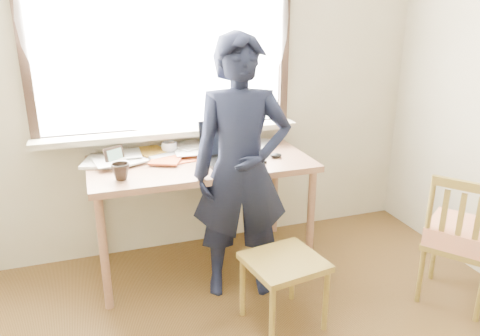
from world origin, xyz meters
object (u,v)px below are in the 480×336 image
object	(u,v)px
person	(241,171)
desk	(201,172)
work_chair	(284,269)
side_chair	(462,236)
laptop	(230,150)
mug_dark	(121,172)
mug_white	(169,148)

from	to	relation	value
person	desk	bearing A→B (deg)	127.22
work_chair	side_chair	size ratio (longest dim) A/B	0.55
laptop	mug_dark	distance (m)	0.76
mug_white	work_chair	size ratio (longest dim) A/B	0.23
mug_dark	side_chair	world-z (taller)	mug_dark
desk	person	distance (m)	0.42
desk	mug_white	distance (m)	0.30
mug_white	mug_dark	distance (m)	0.56
person	mug_dark	bearing A→B (deg)	179.20
side_chair	mug_dark	bearing A→B (deg)	159.20
desk	mug_white	xyz separation A→B (m)	(-0.17, 0.22, 0.12)
mug_dark	side_chair	size ratio (longest dim) A/B	0.13
laptop	person	size ratio (longest dim) A/B	0.24
desk	laptop	bearing A→B (deg)	-7.51
person	side_chair	bearing A→B (deg)	-11.83
desk	person	bearing A→B (deg)	-65.60
desk	mug_dark	xyz separation A→B (m)	(-0.54, -0.19, 0.13)
laptop	mug_dark	world-z (taller)	laptop
mug_dark	desk	bearing A→B (deg)	19.80
side_chair	person	bearing A→B (deg)	155.36
desk	person	size ratio (longest dim) A/B	0.89
desk	side_chair	bearing A→B (deg)	-33.63
work_chair	person	world-z (taller)	person
mug_dark	side_chair	bearing A→B (deg)	-20.80
work_chair	laptop	bearing A→B (deg)	95.80
mug_dark	work_chair	size ratio (longest dim) A/B	0.23
desk	side_chair	distance (m)	1.69
side_chair	desk	bearing A→B (deg)	146.37
mug_white	person	bearing A→B (deg)	-60.43
mug_dark	work_chair	bearing A→B (deg)	-36.09
work_chair	desk	bearing A→B (deg)	109.48
side_chair	person	distance (m)	1.40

